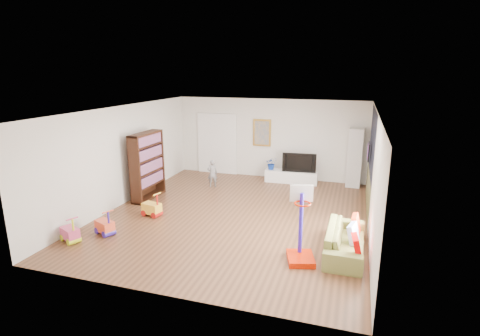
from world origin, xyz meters
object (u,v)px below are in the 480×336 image
(sofa, at_px, (345,240))
(basketball_hoop, at_px, (302,226))
(media_console, at_px, (291,177))
(bookshelf, at_px, (147,166))

(sofa, distance_m, basketball_hoop, 1.12)
(media_console, relative_size, sofa, 0.91)
(media_console, height_order, basketball_hoop, basketball_hoop)
(media_console, relative_size, basketball_hoop, 1.14)
(media_console, distance_m, bookshelf, 4.69)
(media_console, height_order, sofa, sofa)
(sofa, height_order, basketball_hoop, basketball_hoop)
(sofa, xyz_separation_m, basketball_hoop, (-0.81, -0.62, 0.47))
(basketball_hoop, bearing_deg, bookshelf, 136.96)
(basketball_hoop, bearing_deg, sofa, 21.37)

